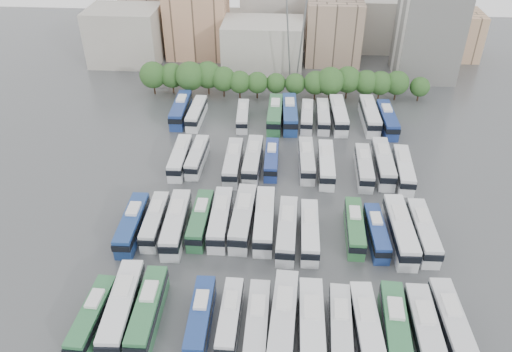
# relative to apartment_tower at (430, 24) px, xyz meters

# --- Properties ---
(ground) EXTENTS (220.00, 220.00, 0.00)m
(ground) POSITION_rel_apartment_tower_xyz_m (-34.00, -58.00, -13.00)
(ground) COLOR #424447
(ground) RESTS_ON ground
(tree_line) EXTENTS (65.80, 7.93, 8.32)m
(tree_line) POSITION_rel_apartment_tower_xyz_m (-36.48, -15.90, -8.62)
(tree_line) COLOR black
(tree_line) RESTS_ON ground
(city_buildings) EXTENTS (102.00, 35.00, 20.00)m
(city_buildings) POSITION_rel_apartment_tower_xyz_m (-41.46, 13.86, -5.13)
(city_buildings) COLOR #9E998E
(city_buildings) RESTS_ON ground
(apartment_tower) EXTENTS (14.00, 14.00, 26.00)m
(apartment_tower) POSITION_rel_apartment_tower_xyz_m (0.00, 0.00, 0.00)
(apartment_tower) COLOR silver
(apartment_tower) RESTS_ON ground
(electricity_pylon) EXTENTS (9.00, 6.91, 33.83)m
(electricity_pylon) POSITION_rel_apartment_tower_xyz_m (-32.00, -8.00, 5.66)
(electricity_pylon) COLOR slate
(electricity_pylon) RESTS_ON ground
(bus_r0_s0) EXTENTS (2.91, 11.33, 3.53)m
(bus_r0_s0) POSITION_rel_apartment_tower_xyz_m (-55.45, -82.55, -11.27)
(bus_r0_s0) COLOR #2E6C3F
(bus_r0_s0) RESTS_ON ground
(bus_r0_s1) EXTENTS (3.61, 13.50, 4.19)m
(bus_r0_s1) POSITION_rel_apartment_tower_xyz_m (-52.14, -81.20, -10.94)
(bus_r0_s1) COLOR silver
(bus_r0_s1) RESTS_ON ground
(bus_r0_s2) EXTENTS (2.98, 12.52, 3.91)m
(bus_r0_s2) POSITION_rel_apartment_tower_xyz_m (-48.92, -81.38, -11.08)
(bus_r0_s2) COLOR #2E6C3F
(bus_r0_s2) RESTS_ON ground
(bus_r0_s4) EXTENTS (2.71, 11.47, 3.59)m
(bus_r0_s4) POSITION_rel_apartment_tower_xyz_m (-42.39, -81.88, -11.24)
(bus_r0_s4) COLOR navy
(bus_r0_s4) RESTS_ON ground
(bus_r0_s5) EXTENTS (2.45, 10.83, 3.39)m
(bus_r0_s5) POSITION_rel_apartment_tower_xyz_m (-38.85, -81.46, -11.34)
(bus_r0_s5) COLOR silver
(bus_r0_s5) RESTS_ON ground
(bus_r0_s6) EXTENTS (2.64, 11.97, 3.75)m
(bus_r0_s6) POSITION_rel_apartment_tower_xyz_m (-35.49, -82.46, -11.16)
(bus_r0_s6) COLOR silver
(bus_r0_s6) RESTS_ON ground
(bus_r0_s7) EXTENTS (3.61, 13.59, 4.22)m
(bus_r0_s7) POSITION_rel_apartment_tower_xyz_m (-32.42, -81.70, -10.93)
(bus_r0_s7) COLOR silver
(bus_r0_s7) RESTS_ON ground
(bus_r0_s8) EXTENTS (3.05, 13.58, 4.25)m
(bus_r0_s8) POSITION_rel_apartment_tower_xyz_m (-29.08, -82.92, -10.91)
(bus_r0_s8) COLOR silver
(bus_r0_s8) RESTS_ON ground
(bus_r0_s9) EXTENTS (2.99, 11.80, 3.67)m
(bus_r0_s9) POSITION_rel_apartment_tower_xyz_m (-25.67, -82.24, -11.20)
(bus_r0_s9) COLOR silver
(bus_r0_s9) RESTS_ON ground
(bus_r0_s10) EXTENTS (3.34, 12.80, 3.98)m
(bus_r0_s10) POSITION_rel_apartment_tower_xyz_m (-22.61, -82.43, -11.05)
(bus_r0_s10) COLOR silver
(bus_r0_s10) RESTS_ON ground
(bus_r0_s11) EXTENTS (3.34, 12.68, 3.94)m
(bus_r0_s11) POSITION_rel_apartment_tower_xyz_m (-19.27, -81.98, -11.06)
(bus_r0_s11) COLOR #2E6C41
(bus_r0_s11) RESTS_ON ground
(bus_r0_s12) EXTENTS (2.91, 13.15, 4.12)m
(bus_r0_s12) POSITION_rel_apartment_tower_xyz_m (-15.92, -82.58, -10.98)
(bus_r0_s12) COLOR silver
(bus_r0_s12) RESTS_ON ground
(bus_r0_s13) EXTENTS (3.25, 12.80, 3.99)m
(bus_r0_s13) POSITION_rel_apartment_tower_xyz_m (-12.52, -81.05, -11.04)
(bus_r0_s13) COLOR silver
(bus_r0_s13) RESTS_ON ground
(bus_r1_s0) EXTENTS (2.87, 12.15, 3.80)m
(bus_r1_s0) POSITION_rel_apartment_tower_xyz_m (-55.44, -65.22, -11.14)
(bus_r1_s0) COLOR navy
(bus_r1_s0) RESTS_ON ground
(bus_r1_s1) EXTENTS (2.74, 11.38, 3.55)m
(bus_r1_s1) POSITION_rel_apartment_tower_xyz_m (-52.27, -64.04, -11.26)
(bus_r1_s1) COLOR silver
(bus_r1_s1) RESTS_ON ground
(bus_r1_s2) EXTENTS (3.35, 13.14, 4.09)m
(bus_r1_s2) POSITION_rel_apartment_tower_xyz_m (-48.88, -64.76, -10.99)
(bus_r1_s2) COLOR silver
(bus_r1_s2) RESTS_ON ground
(bus_r1_s3) EXTENTS (2.62, 11.69, 3.66)m
(bus_r1_s3) POSITION_rel_apartment_tower_xyz_m (-45.45, -63.34, -11.20)
(bus_r1_s3) COLOR #2B663D
(bus_r1_s3) RESTS_ON ground
(bus_r1_s4) EXTENTS (2.88, 12.47, 3.90)m
(bus_r1_s4) POSITION_rel_apartment_tower_xyz_m (-42.44, -63.02, -11.08)
(bus_r1_s4) COLOR silver
(bus_r1_s4) RESTS_ON ground
(bus_r1_s5) EXTENTS (3.33, 13.30, 4.14)m
(bus_r1_s5) POSITION_rel_apartment_tower_xyz_m (-39.03, -62.69, -10.97)
(bus_r1_s5) COLOR silver
(bus_r1_s5) RESTS_ON ground
(bus_r1_s6) EXTENTS (3.00, 13.06, 4.09)m
(bus_r1_s6) POSITION_rel_apartment_tower_xyz_m (-35.77, -63.00, -10.99)
(bus_r1_s6) COLOR silver
(bus_r1_s6) RESTS_ON ground
(bus_r1_s7) EXTENTS (3.11, 12.66, 3.95)m
(bus_r1_s7) POSITION_rel_apartment_tower_xyz_m (-32.33, -64.95, -11.06)
(bus_r1_s7) COLOR silver
(bus_r1_s7) RESTS_ON ground
(bus_r1_s8) EXTENTS (2.62, 11.98, 3.76)m
(bus_r1_s8) POSITION_rel_apartment_tower_xyz_m (-29.01, -64.98, -11.16)
(bus_r1_s8) COLOR silver
(bus_r1_s8) RESTS_ON ground
(bus_r1_s10) EXTENTS (2.74, 11.47, 3.58)m
(bus_r1_s10) POSITION_rel_apartment_tower_xyz_m (-22.30, -63.40, -11.24)
(bus_r1_s10) COLOR #2E6B3A
(bus_r1_s10) RESTS_ON ground
(bus_r1_s11) EXTENTS (2.87, 10.93, 3.40)m
(bus_r1_s11) POSITION_rel_apartment_tower_xyz_m (-19.18, -64.26, -11.33)
(bus_r1_s11) COLOR navy
(bus_r1_s11) RESTS_ON ground
(bus_r1_s12) EXTENTS (3.40, 13.62, 4.25)m
(bus_r1_s12) POSITION_rel_apartment_tower_xyz_m (-15.78, -64.07, -10.92)
(bus_r1_s12) COLOR silver
(bus_r1_s12) RESTS_ON ground
(bus_r1_s13) EXTENTS (2.96, 12.38, 3.87)m
(bus_r1_s13) POSITION_rel_apartment_tower_xyz_m (-12.41, -63.86, -11.10)
(bus_r1_s13) COLOR silver
(bus_r1_s13) RESTS_ON ground
(bus_r2_s1) EXTENTS (2.76, 11.97, 3.74)m
(bus_r2_s1) POSITION_rel_apartment_tower_xyz_m (-52.04, -46.08, -11.16)
(bus_r2_s1) COLOR silver
(bus_r2_s1) RESTS_ON ground
(bus_r2_s2) EXTENTS (2.88, 11.38, 3.54)m
(bus_r2_s2) POSITION_rel_apartment_tower_xyz_m (-49.02, -45.47, -11.26)
(bus_r2_s2) COLOR silver
(bus_r2_s2) RESTS_ON ground
(bus_r2_s4) EXTENTS (2.80, 12.33, 3.86)m
(bus_r2_s4) POSITION_rel_apartment_tower_xyz_m (-42.29, -47.04, -11.11)
(bus_r2_s4) COLOR silver
(bus_r2_s4) RESTS_ON ground
(bus_r2_s5) EXTENTS (3.03, 12.63, 3.95)m
(bus_r2_s5) POSITION_rel_apartment_tower_xyz_m (-38.83, -46.02, -11.06)
(bus_r2_s5) COLOR silver
(bus_r2_s5) RESTS_ON ground
(bus_r2_s6) EXTENTS (2.52, 11.00, 3.44)m
(bus_r2_s6) POSITION_rel_apartment_tower_xyz_m (-35.53, -45.24, -11.31)
(bus_r2_s6) COLOR navy
(bus_r2_s6) RESTS_ON ground
(bus_r2_s8) EXTENTS (2.98, 11.91, 3.71)m
(bus_r2_s8) POSITION_rel_apartment_tower_xyz_m (-29.21, -45.24, -11.18)
(bus_r2_s8) COLOR silver
(bus_r2_s8) RESTS_ON ground
(bus_r2_s9) EXTENTS (2.75, 12.26, 3.84)m
(bus_r2_s9) POSITION_rel_apartment_tower_xyz_m (-25.78, -46.48, -11.11)
(bus_r2_s9) COLOR white
(bus_r2_s9) RESTS_ON ground
(bus_r2_s11) EXTENTS (2.79, 11.77, 3.68)m
(bus_r2_s11) POSITION_rel_apartment_tower_xyz_m (-19.17, -46.85, -11.19)
(bus_r2_s11) COLOR silver
(bus_r2_s11) RESTS_ON ground
(bus_r2_s12) EXTENTS (2.86, 12.97, 4.07)m
(bus_r2_s12) POSITION_rel_apartment_tower_xyz_m (-15.70, -45.53, -11.00)
(bus_r2_s12) COLOR silver
(bus_r2_s12) RESTS_ON ground
(bus_r2_s13) EXTENTS (3.22, 12.19, 3.79)m
(bus_r2_s13) POSITION_rel_apartment_tower_xyz_m (-12.39, -47.13, -11.14)
(bus_r2_s13) COLOR silver
(bus_r2_s13) RESTS_ON ground
(bus_r3_s0) EXTENTS (3.08, 13.00, 4.06)m
(bus_r3_s0) POSITION_rel_apartment_tower_xyz_m (-55.63, -27.44, -11.01)
(bus_r3_s0) COLOR navy
(bus_r3_s0) RESTS_ON ground
(bus_r3_s1) EXTENTS (2.90, 11.77, 3.67)m
(bus_r3_s1) POSITION_rel_apartment_tower_xyz_m (-52.08, -28.46, -11.20)
(bus_r3_s1) COLOR silver
(bus_r3_s1) RESTS_ON ground
(bus_r3_s4) EXTENTS (2.90, 10.90, 3.39)m
(bus_r3_s4) POSITION_rel_apartment_tower_xyz_m (-42.29, -28.70, -11.34)
(bus_r3_s4) COLOR silver
(bus_r3_s4) RESTS_ON ground
(bus_r3_s6) EXTENTS (2.96, 13.17, 4.13)m
(bus_r3_s6) POSITION_rel_apartment_tower_xyz_m (-35.62, -28.14, -10.97)
(bus_r3_s6) COLOR #2D693C
(bus_r3_s6) RESTS_ON ground
(bus_r3_s7) EXTENTS (3.53, 13.53, 4.21)m
(bus_r3_s7) POSITION_rel_apartment_tower_xyz_m (-32.53, -27.83, -10.93)
(bus_r3_s7) COLOR navy
(bus_r3_s7) RESTS_ON ground
(bus_r3_s8) EXTENTS (2.80, 11.14, 3.47)m
(bus_r3_s8) POSITION_rel_apartment_tower_xyz_m (-28.94, -27.99, -11.30)
(bus_r3_s8) COLOR silver
(bus_r3_s8) RESTS_ON ground
(bus_r3_s9) EXTENTS (2.53, 11.47, 3.60)m
(bus_r3_s9) POSITION_rel_apartment_tower_xyz_m (-25.63, -27.80, -11.23)
(bus_r3_s9) COLOR silver
(bus_r3_s9) RESTS_ON ground
(bus_r3_s10) EXTENTS (3.40, 13.22, 4.11)m
(bus_r3_s10) POSITION_rel_apartment_tower_xyz_m (-22.41, -27.43, -10.98)
(bus_r3_s10) COLOR white
(bus_r3_s10) RESTS_ON ground
(bus_r3_s12) EXTENTS (3.31, 13.35, 4.16)m
(bus_r3_s12) POSITION_rel_apartment_tower_xyz_m (-15.98, -27.26, -10.96)
(bus_r3_s12) COLOR silver
(bus_r3_s12) RESTS_ON ground
(bus_r3_s13) EXTENTS (3.23, 12.66, 3.94)m
(bus_r3_s13) POSITION_rel_apartment_tower_xyz_m (-12.57, -28.63, -11.07)
(bus_r3_s13) COLOR navy
(bus_r3_s13) RESTS_ON ground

